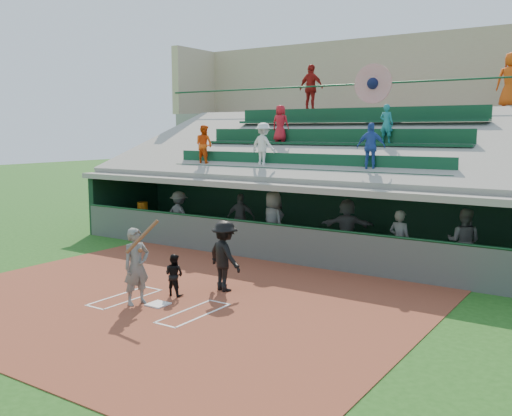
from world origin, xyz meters
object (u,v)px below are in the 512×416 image
Objects in this scene: batter_at_plate at (137,266)px; home_plate at (158,304)px; water_cooler at (143,207)px; white_table at (142,222)px; catcher at (174,275)px.

home_plate is at bearing 25.10° from batter_at_plate.
batter_at_plate is at bearing -154.90° from home_plate.
batter_at_plate is 5.04× the size of water_cooler.
water_cooler is (0.01, 0.06, 0.57)m from white_table.
catcher is at bearing -63.62° from white_table.
batter_at_plate is at bearing 71.79° from catcher.
water_cooler is (-6.46, 5.52, 0.48)m from catcher.
catcher is at bearing 104.43° from home_plate.
batter_at_plate is 8.97m from white_table.
white_table is at bearing 137.00° from home_plate.
water_cooler reaches higher than white_table.
white_table is at bearing 134.21° from batter_at_plate.
home_plate is 1.11× the size of water_cooler.
catcher is (0.23, 0.96, -0.37)m from batter_at_plate.
water_cooler reaches higher than home_plate.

